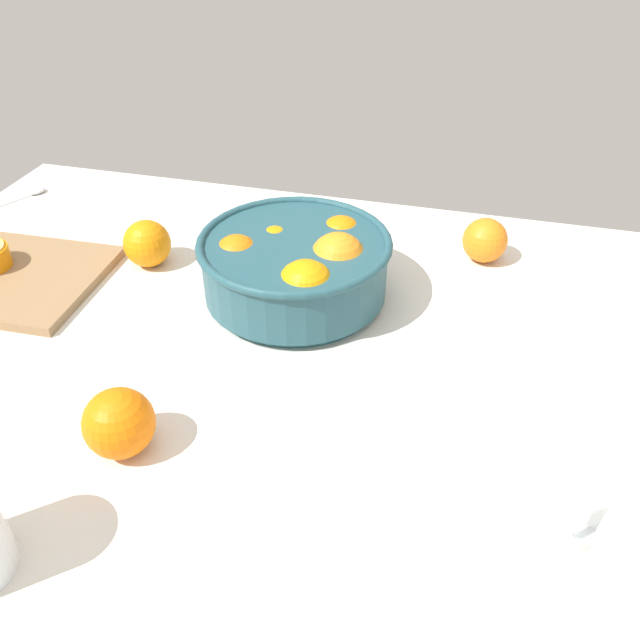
# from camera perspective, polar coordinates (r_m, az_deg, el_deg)

# --- Properties ---
(ground_plane) EXTENTS (1.37, 0.92, 0.03)m
(ground_plane) POSITION_cam_1_polar(r_m,az_deg,el_deg) (0.84, -1.39, -4.14)
(ground_plane) COLOR silver
(fruit_bowl) EXTENTS (0.27, 0.27, 0.11)m
(fruit_bowl) POSITION_cam_1_polar(r_m,az_deg,el_deg) (0.91, -2.05, 4.82)
(fruit_bowl) COLOR #234C56
(fruit_bowl) RESTS_ON ground_plane
(juice_pitcher) EXTENTS (0.13, 0.10, 0.15)m
(juice_pitcher) POSITION_cam_1_polar(r_m,az_deg,el_deg) (0.66, 26.25, -14.66)
(juice_pitcher) COLOR white
(juice_pitcher) RESTS_ON ground_plane
(loose_orange_1) EXTENTS (0.07, 0.07, 0.07)m
(loose_orange_1) POSITION_cam_1_polar(r_m,az_deg,el_deg) (1.04, 14.27, 6.80)
(loose_orange_1) COLOR orange
(loose_orange_1) RESTS_ON ground_plane
(loose_orange_2) EXTENTS (0.07, 0.07, 0.07)m
(loose_orange_2) POSITION_cam_1_polar(r_m,az_deg,el_deg) (1.03, -14.94, 6.50)
(loose_orange_2) COLOR orange
(loose_orange_2) RESTS_ON ground_plane
(loose_orange_3) EXTENTS (0.08, 0.08, 0.08)m
(loose_orange_3) POSITION_cam_1_polar(r_m,az_deg,el_deg) (0.72, -17.23, -8.63)
(loose_orange_3) COLOR orange
(loose_orange_3) RESTS_ON ground_plane
(spoon) EXTENTS (0.08, 0.13, 0.01)m
(spoon) POSITION_cam_1_polar(r_m,az_deg,el_deg) (1.33, -24.65, 9.84)
(spoon) COLOR silver
(spoon) RESTS_ON ground_plane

